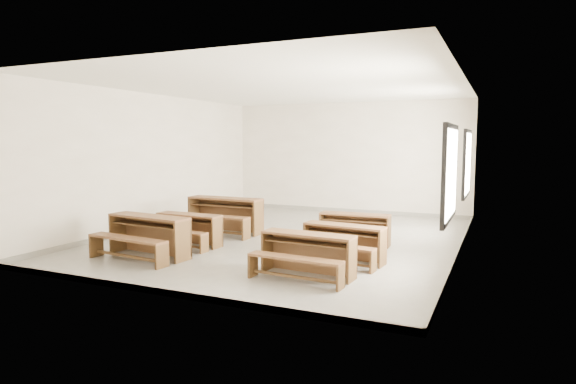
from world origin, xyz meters
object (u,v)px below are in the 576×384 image
at_px(desk_set_3, 307,251).
at_px(desk_set_1, 188,227).
at_px(desk_set_5, 354,227).
at_px(desk_set_4, 343,240).
at_px(desk_set_0, 147,233).
at_px(desk_set_2, 224,212).

bearing_deg(desk_set_3, desk_set_1, 163.70).
distance_m(desk_set_3, desk_set_5, 2.49).
bearing_deg(desk_set_1, desk_set_4, 2.50).
xyz_separation_m(desk_set_0, desk_set_3, (3.10, -0.00, -0.05)).
bearing_deg(desk_set_0, desk_set_1, 90.52).
height_order(desk_set_0, desk_set_2, desk_set_2).
relative_size(desk_set_2, desk_set_3, 1.18).
xyz_separation_m(desk_set_1, desk_set_2, (-0.07, 1.48, 0.10)).
distance_m(desk_set_2, desk_set_3, 4.00).
bearing_deg(desk_set_3, desk_set_2, 143.65).
bearing_deg(desk_set_4, desk_set_1, -173.78).
bearing_deg(desk_set_0, desk_set_2, 95.12).
bearing_deg(desk_set_2, desk_set_4, -23.01).
height_order(desk_set_2, desk_set_4, desk_set_2).
relative_size(desk_set_3, desk_set_4, 1.01).
height_order(desk_set_1, desk_set_4, desk_set_4).
distance_m(desk_set_0, desk_set_1, 1.09).
distance_m(desk_set_1, desk_set_2, 1.49).
bearing_deg(desk_set_4, desk_set_2, 162.04).
xyz_separation_m(desk_set_2, desk_set_4, (3.31, -1.48, -0.09)).
height_order(desk_set_1, desk_set_2, desk_set_2).
relative_size(desk_set_0, desk_set_3, 1.14).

